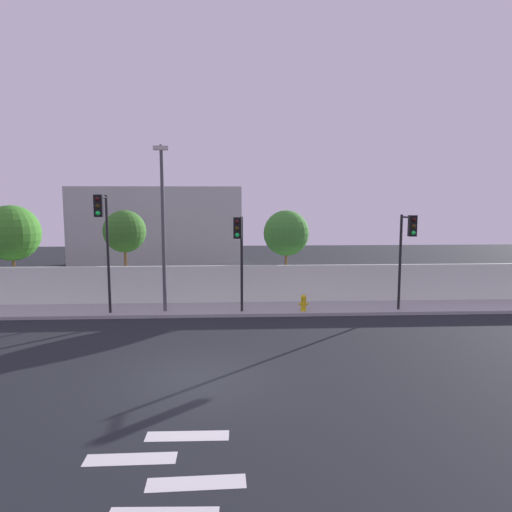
{
  "coord_description": "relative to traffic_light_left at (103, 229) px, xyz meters",
  "views": [
    {
      "loc": [
        1.11,
        -12.77,
        5.05
      ],
      "look_at": [
        2.1,
        6.5,
        2.77
      ],
      "focal_mm": 32.39,
      "sensor_mm": 36.0,
      "label": 1
    }
  ],
  "objects": [
    {
      "name": "crosswalk_marking",
      "position": [
        4.19,
        -11.34,
        -3.91
      ],
      "size": [
        3.16,
        3.04,
        0.01
      ],
      "color": "silver",
      "rests_on": "ground"
    },
    {
      "name": "fire_hydrant",
      "position": [
        8.58,
        0.62,
        -3.36
      ],
      "size": [
        0.44,
        0.26,
        0.75
      ],
      "color": "gold",
      "rests_on": "sidewalk"
    },
    {
      "name": "sidewalk",
      "position": [
        4.29,
        1.39,
        -3.84
      ],
      "size": [
        36.0,
        2.4,
        0.15
      ],
      "primitive_type": "cube",
      "color": "#A1A1A1",
      "rests_on": "ground"
    },
    {
      "name": "perimeter_wall",
      "position": [
        4.29,
        2.68,
        -2.86
      ],
      "size": [
        36.0,
        0.18,
        1.8
      ],
      "primitive_type": "cube",
      "color": "silver",
      "rests_on": "sidewalk"
    },
    {
      "name": "ground_plane",
      "position": [
        4.29,
        -6.81,
        -3.91
      ],
      "size": [
        80.0,
        80.0,
        0.0
      ],
      "primitive_type": "plane",
      "color": "black"
    },
    {
      "name": "traffic_light_left",
      "position": [
        0.0,
        0.0,
        0.0
      ],
      "size": [
        0.35,
        1.68,
        5.18
      ],
      "color": "black",
      "rests_on": "sidewalk"
    },
    {
      "name": "roadside_tree_leftmost",
      "position": [
        -5.68,
        4.15,
        -0.44
      ],
      "size": [
        2.8,
        2.8,
        4.88
      ],
      "color": "brown",
      "rests_on": "ground"
    },
    {
      "name": "traffic_light_center",
      "position": [
        5.71,
        0.27,
        -0.67
      ],
      "size": [
        0.43,
        1.08,
        4.24
      ],
      "color": "black",
      "rests_on": "sidewalk"
    },
    {
      "name": "street_lamp_curbside",
      "position": [
        2.38,
        0.72,
        0.43
      ],
      "size": [
        0.63,
        1.78,
        7.18
      ],
      "color": "#4C4C51",
      "rests_on": "sidewalk"
    },
    {
      "name": "low_building_distant",
      "position": [
        -0.21,
        16.68,
        -0.85
      ],
      "size": [
        12.57,
        6.0,
        6.12
      ],
      "primitive_type": "cube",
      "color": "#ADADAD",
      "rests_on": "ground"
    },
    {
      "name": "roadside_tree_midright",
      "position": [
        8.19,
        4.15,
        -0.5
      ],
      "size": [
        2.36,
        2.36,
        4.61
      ],
      "color": "brown",
      "rests_on": "ground"
    },
    {
      "name": "roadside_tree_midleft",
      "position": [
        -0.08,
        4.15,
        -0.38
      ],
      "size": [
        2.16,
        2.16,
        4.63
      ],
      "color": "brown",
      "rests_on": "ground"
    },
    {
      "name": "traffic_light_right",
      "position": [
        13.02,
        0.13,
        -0.6
      ],
      "size": [
        0.35,
        1.34,
        4.32
      ],
      "color": "black",
      "rests_on": "sidewalk"
    }
  ]
}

